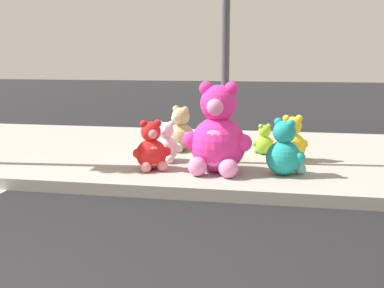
{
  "coord_description": "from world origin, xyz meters",
  "views": [
    {
      "loc": [
        1.75,
        -2.09,
        1.62
      ],
      "look_at": [
        0.69,
        3.6,
        0.55
      ],
      "focal_mm": 43.98,
      "sensor_mm": 36.0,
      "label": 1
    }
  ],
  "objects_px": {
    "plush_teal": "(285,152)",
    "plush_yellow": "(291,142)",
    "plush_white": "(165,145)",
    "plush_red": "(151,150)",
    "plush_tan": "(180,133)",
    "plush_lime": "(264,142)",
    "plush_pink_large": "(218,137)",
    "sign_pole": "(226,40)"
  },
  "relations": [
    {
      "from": "plush_lime",
      "to": "plush_tan",
      "type": "bearing_deg",
      "value": 177.91
    },
    {
      "from": "plush_teal",
      "to": "plush_yellow",
      "type": "bearing_deg",
      "value": 83.54
    },
    {
      "from": "plush_lime",
      "to": "plush_yellow",
      "type": "xyz_separation_m",
      "value": [
        0.4,
        -0.37,
        0.08
      ]
    },
    {
      "from": "plush_white",
      "to": "plush_tan",
      "type": "height_order",
      "value": "plush_tan"
    },
    {
      "from": "plush_pink_large",
      "to": "plush_white",
      "type": "bearing_deg",
      "value": 148.28
    },
    {
      "from": "plush_pink_large",
      "to": "plush_teal",
      "type": "xyz_separation_m",
      "value": [
        0.85,
        0.03,
        -0.18
      ]
    },
    {
      "from": "plush_pink_large",
      "to": "plush_teal",
      "type": "height_order",
      "value": "plush_pink_large"
    },
    {
      "from": "plush_tan",
      "to": "plush_teal",
      "type": "bearing_deg",
      "value": -38.6
    },
    {
      "from": "sign_pole",
      "to": "plush_teal",
      "type": "height_order",
      "value": "sign_pole"
    },
    {
      "from": "sign_pole",
      "to": "plush_lime",
      "type": "relative_size",
      "value": 6.79
    },
    {
      "from": "plush_pink_large",
      "to": "plush_teal",
      "type": "relative_size",
      "value": 1.62
    },
    {
      "from": "plush_pink_large",
      "to": "plush_tan",
      "type": "bearing_deg",
      "value": 120.44
    },
    {
      "from": "plush_red",
      "to": "plush_teal",
      "type": "relative_size",
      "value": 0.92
    },
    {
      "from": "plush_teal",
      "to": "plush_tan",
      "type": "distance_m",
      "value": 2.09
    },
    {
      "from": "sign_pole",
      "to": "plush_pink_large",
      "type": "relative_size",
      "value": 2.74
    },
    {
      "from": "plush_pink_large",
      "to": "plush_tan",
      "type": "distance_m",
      "value": 1.55
    },
    {
      "from": "plush_yellow",
      "to": "plush_white",
      "type": "bearing_deg",
      "value": -167.1
    },
    {
      "from": "plush_white",
      "to": "plush_red",
      "type": "height_order",
      "value": "plush_red"
    },
    {
      "from": "plush_lime",
      "to": "plush_teal",
      "type": "relative_size",
      "value": 0.65
    },
    {
      "from": "plush_white",
      "to": "plush_teal",
      "type": "distance_m",
      "value": 1.74
    },
    {
      "from": "plush_pink_large",
      "to": "plush_tan",
      "type": "height_order",
      "value": "plush_pink_large"
    },
    {
      "from": "plush_yellow",
      "to": "plush_red",
      "type": "bearing_deg",
      "value": -153.22
    },
    {
      "from": "plush_white",
      "to": "plush_tan",
      "type": "relative_size",
      "value": 0.82
    },
    {
      "from": "plush_lime",
      "to": "plush_red",
      "type": "height_order",
      "value": "plush_red"
    },
    {
      "from": "plush_yellow",
      "to": "plush_teal",
      "type": "relative_size",
      "value": 0.92
    },
    {
      "from": "plush_tan",
      "to": "plush_white",
      "type": "bearing_deg",
      "value": -92.55
    },
    {
      "from": "plush_pink_large",
      "to": "plush_red",
      "type": "height_order",
      "value": "plush_pink_large"
    },
    {
      "from": "plush_pink_large",
      "to": "plush_white",
      "type": "relative_size",
      "value": 2.0
    },
    {
      "from": "plush_lime",
      "to": "plush_teal",
      "type": "bearing_deg",
      "value": -76.43
    },
    {
      "from": "plush_teal",
      "to": "plush_lime",
      "type": "bearing_deg",
      "value": 103.57
    },
    {
      "from": "plush_lime",
      "to": "plush_pink_large",
      "type": "bearing_deg",
      "value": -113.22
    },
    {
      "from": "plush_yellow",
      "to": "plush_tan",
      "type": "distance_m",
      "value": 1.78
    },
    {
      "from": "plush_pink_large",
      "to": "plush_red",
      "type": "xyz_separation_m",
      "value": [
        -0.88,
        -0.01,
        -0.2
      ]
    },
    {
      "from": "plush_teal",
      "to": "plush_tan",
      "type": "xyz_separation_m",
      "value": [
        -1.63,
        1.3,
        -0.0
      ]
    },
    {
      "from": "plush_yellow",
      "to": "plush_white",
      "type": "relative_size",
      "value": 1.13
    },
    {
      "from": "sign_pole",
      "to": "plush_white",
      "type": "relative_size",
      "value": 5.48
    },
    {
      "from": "plush_red",
      "to": "plush_teal",
      "type": "height_order",
      "value": "plush_teal"
    },
    {
      "from": "sign_pole",
      "to": "plush_tan",
      "type": "bearing_deg",
      "value": 137.07
    },
    {
      "from": "plush_pink_large",
      "to": "plush_teal",
      "type": "distance_m",
      "value": 0.87
    },
    {
      "from": "plush_yellow",
      "to": "sign_pole",
      "type": "bearing_deg",
      "value": -160.69
    },
    {
      "from": "plush_pink_large",
      "to": "plush_yellow",
      "type": "relative_size",
      "value": 1.76
    },
    {
      "from": "sign_pole",
      "to": "plush_lime",
      "type": "bearing_deg",
      "value": 52.78
    }
  ]
}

